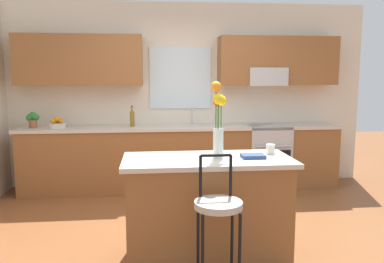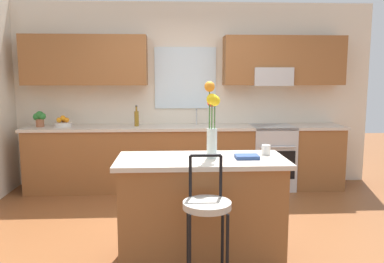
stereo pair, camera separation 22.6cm
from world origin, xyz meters
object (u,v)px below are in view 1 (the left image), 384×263
at_px(bottle_olive_oil, 132,118).
at_px(potted_plant_small, 33,119).
at_px(kitchen_island, 207,208).
at_px(cookbook, 253,156).
at_px(mug_ceramic, 270,149).
at_px(oven_range, 266,156).
at_px(fruit_bowl_oranges, 57,124).
at_px(bar_stool_near, 218,211).
at_px(flower_vase, 218,117).

distance_m(bottle_olive_oil, potted_plant_small, 1.36).
bearing_deg(potted_plant_small, kitchen_island, -46.68).
bearing_deg(cookbook, mug_ceramic, 37.05).
bearing_deg(oven_range, cookbook, -109.68).
relative_size(oven_range, fruit_bowl_oranges, 3.83).
height_order(kitchen_island, mug_ceramic, mug_ceramic).
relative_size(bar_stool_near, cookbook, 5.21).
bearing_deg(bar_stool_near, cookbook, 52.51).
height_order(fruit_bowl_oranges, bottle_olive_oil, bottle_olive_oil).
bearing_deg(bar_stool_near, mug_ceramic, 48.15).
bearing_deg(fruit_bowl_oranges, oven_range, -0.57).
bearing_deg(potted_plant_small, oven_range, -0.44).
height_order(cookbook, bottle_olive_oil, bottle_olive_oil).
relative_size(bar_stool_near, bottle_olive_oil, 3.52).
xyz_separation_m(kitchen_island, fruit_bowl_oranges, (-1.79, 2.24, 0.51)).
distance_m(fruit_bowl_oranges, bottle_olive_oil, 1.04).
height_order(bar_stool_near, fruit_bowl_oranges, fruit_bowl_oranges).
xyz_separation_m(bar_stool_near, mug_ceramic, (0.60, 0.67, 0.33)).
bearing_deg(kitchen_island, mug_ceramic, 10.58).
distance_m(cookbook, bottle_olive_oil, 2.55).
bearing_deg(mug_ceramic, bottle_olive_oil, 122.41).
height_order(bar_stool_near, bottle_olive_oil, bottle_olive_oil).
bearing_deg(kitchen_island, flower_vase, -5.07).
distance_m(oven_range, bar_stool_near, 3.02).
height_order(mug_ceramic, bottle_olive_oil, bottle_olive_oil).
distance_m(oven_range, fruit_bowl_oranges, 3.03).
bearing_deg(fruit_bowl_oranges, kitchen_island, -51.43).
xyz_separation_m(bar_stool_near, cookbook, (0.39, 0.51, 0.30)).
bearing_deg(flower_vase, kitchen_island, 174.93).
distance_m(flower_vase, cookbook, 0.46).
distance_m(bar_stool_near, potted_plant_small, 3.53).
relative_size(kitchen_island, bar_stool_near, 1.42).
distance_m(kitchen_island, cookbook, 0.62).
bearing_deg(kitchen_island, bottle_olive_oil, 108.62).
bearing_deg(oven_range, bar_stool_near, -113.43).
bearing_deg(oven_range, fruit_bowl_oranges, 179.43).
bearing_deg(cookbook, kitchen_island, 173.91).
bearing_deg(bar_stool_near, fruit_bowl_oranges, 122.60).
relative_size(mug_ceramic, potted_plant_small, 0.40).
height_order(oven_range, mug_ceramic, mug_ceramic).
relative_size(flower_vase, potted_plant_small, 2.99).
bearing_deg(bar_stool_near, flower_vase, 80.61).
relative_size(bar_stool_near, flower_vase, 1.57).
xyz_separation_m(bar_stool_near, fruit_bowl_oranges, (-1.79, 2.80, 0.34)).
bearing_deg(fruit_bowl_oranges, potted_plant_small, -179.28).
relative_size(oven_range, flower_vase, 1.38).
bearing_deg(bottle_olive_oil, kitchen_island, -71.38).
distance_m(kitchen_island, bar_stool_near, 0.58).
xyz_separation_m(oven_range, cookbook, (-0.81, -2.26, 0.48)).
height_order(mug_ceramic, potted_plant_small, potted_plant_small).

